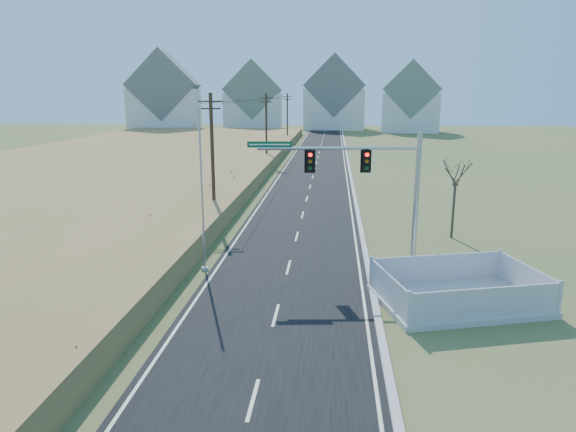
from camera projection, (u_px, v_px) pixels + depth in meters
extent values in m
plane|color=#4A582B|center=(281.00, 298.00, 23.04)|extent=(260.00, 260.00, 0.00)
cube|color=black|center=(318.00, 159.00, 71.47)|extent=(8.00, 180.00, 0.06)
cube|color=#B2AFA8|center=(347.00, 159.00, 71.09)|extent=(0.30, 180.00, 0.18)
cube|color=#A07B48|center=(122.00, 162.00, 63.71)|extent=(38.00, 110.00, 1.30)
cylinder|color=#422D1E|center=(212.00, 157.00, 37.08)|extent=(0.26, 0.26, 9.00)
cube|color=#422D1E|center=(211.00, 101.00, 36.18)|extent=(1.80, 0.10, 0.10)
cube|color=#422D1E|center=(211.00, 109.00, 36.29)|extent=(1.40, 0.10, 0.10)
cylinder|color=#422D1E|center=(266.00, 129.00, 66.14)|extent=(0.26, 0.26, 9.00)
cube|color=#422D1E|center=(266.00, 98.00, 65.24)|extent=(1.80, 0.10, 0.10)
cube|color=#422D1E|center=(266.00, 102.00, 65.35)|extent=(1.40, 0.10, 0.10)
cylinder|color=#422D1E|center=(287.00, 118.00, 95.21)|extent=(0.26, 0.26, 9.00)
cube|color=#422D1E|center=(287.00, 97.00, 94.30)|extent=(1.80, 0.10, 0.10)
cube|color=#422D1E|center=(287.00, 99.00, 94.41)|extent=(1.40, 0.10, 0.10)
cube|color=silver|center=(165.00, 111.00, 122.03)|extent=(17.38, 13.12, 10.00)
cube|color=slate|center=(164.00, 85.00, 120.66)|extent=(17.69, 13.38, 16.29)
cube|color=silver|center=(253.00, 112.00, 128.17)|extent=(14.66, 10.95, 9.00)
cube|color=slate|center=(253.00, 90.00, 126.91)|extent=(14.93, 11.17, 14.26)
cube|color=silver|center=(334.00, 109.00, 130.20)|extent=(15.00, 10.00, 10.00)
cube|color=slate|center=(334.00, 86.00, 128.82)|extent=(15.27, 10.20, 15.27)
cube|color=silver|center=(410.00, 113.00, 121.00)|extent=(13.87, 10.31, 9.00)
cube|color=slate|center=(411.00, 89.00, 119.75)|extent=(14.12, 10.51, 13.24)
cylinder|color=#9EA0A5|center=(412.00, 265.00, 27.05)|extent=(0.61, 0.61, 0.20)
cylinder|color=#9EA0A5|center=(416.00, 202.00, 26.25)|extent=(0.26, 0.26, 7.08)
cylinder|color=#9EA0A5|center=(339.00, 148.00, 25.56)|extent=(8.07, 1.00, 0.16)
cube|color=black|center=(366.00, 161.00, 25.72)|extent=(0.37, 0.31, 1.05)
cube|color=black|center=(310.00, 161.00, 25.68)|extent=(0.37, 0.31, 1.05)
cube|color=#045028|center=(270.00, 144.00, 25.46)|extent=(2.22, 0.27, 0.30)
cube|color=#B7B5AD|center=(458.00, 301.00, 22.39)|extent=(7.74, 6.24, 0.26)
cube|color=#B6B6BB|center=(486.00, 303.00, 20.15)|extent=(6.25, 1.79, 1.29)
cube|color=#B6B6BB|center=(436.00, 268.00, 24.27)|extent=(6.25, 1.79, 1.29)
cube|color=#B6B6BB|center=(388.00, 289.00, 21.64)|extent=(1.22, 4.17, 1.29)
cube|color=#B6B6BB|center=(526.00, 279.00, 22.77)|extent=(1.22, 4.17, 1.29)
cube|color=white|center=(382.00, 290.00, 22.90)|extent=(0.52, 0.32, 0.70)
cube|color=red|center=(381.00, 291.00, 22.88)|extent=(0.40, 0.24, 0.20)
cylinder|color=#B7B5AD|center=(205.00, 269.00, 26.61)|extent=(0.37, 0.37, 0.17)
cylinder|color=#9EA0A5|center=(202.00, 192.00, 25.67)|extent=(0.10, 0.10, 8.31)
cylinder|color=#4C3F33|center=(453.00, 211.00, 32.24)|extent=(0.16, 0.16, 3.50)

